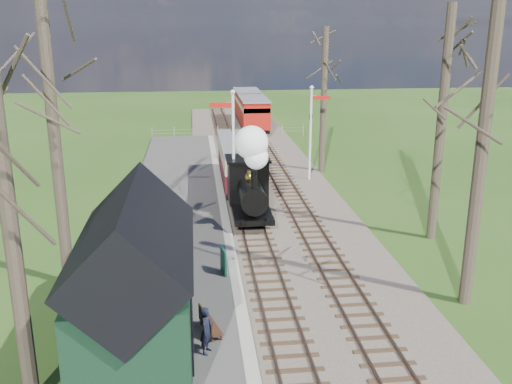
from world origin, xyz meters
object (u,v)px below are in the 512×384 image
(station_shed, at_px, (136,282))
(coach, at_px, (240,161))
(sign_board, at_px, (224,261))
(bench, at_px, (208,323))
(semaphore_near, at_px, (232,144))
(person, at_px, (206,330))
(red_carriage_a, at_px, (254,114))
(locomotive, at_px, (250,179))
(semaphore_far, at_px, (312,126))
(red_carriage_b, at_px, (248,105))

(station_shed, xyz_separation_m, coach, (4.30, 16.94, -0.67))
(sign_board, height_order, bench, sign_board)
(station_shed, relative_size, sign_board, 6.35)
(semaphore_near, distance_m, person, 12.86)
(red_carriage_a, relative_size, bench, 4.40)
(red_carriage_a, height_order, person, red_carriage_a)
(locomotive, distance_m, bench, 10.65)
(semaphore_near, height_order, coach, semaphore_near)
(semaphore_near, height_order, sign_board, semaphore_near)
(semaphore_far, distance_m, coach, 4.83)
(sign_board, bearing_deg, bench, -99.60)
(locomotive, distance_m, sign_board, 6.44)
(semaphore_near, xyz_separation_m, sign_board, (-0.84, -7.19, -2.93))
(station_shed, distance_m, coach, 17.49)
(semaphore_near, bearing_deg, sign_board, -96.65)
(semaphore_far, xyz_separation_m, bench, (-6.69, -17.40, -2.81))
(red_carriage_b, distance_m, person, 40.20)
(red_carriage_b, relative_size, sign_board, 5.84)
(red_carriage_b, bearing_deg, bench, -97.22)
(coach, height_order, red_carriage_a, red_carriage_a)
(red_carriage_a, distance_m, bench, 33.70)
(person, bearing_deg, bench, 17.43)
(semaphore_far, relative_size, locomotive, 1.20)
(locomotive, bearing_deg, sign_board, -104.76)
(coach, distance_m, sign_board, 12.27)
(locomotive, bearing_deg, coach, 89.89)
(semaphore_near, distance_m, sign_board, 7.81)
(locomotive, xyz_separation_m, red_carriage_b, (2.61, 28.55, -0.51))
(semaphore_far, relative_size, red_carriage_a, 0.99)
(sign_board, bearing_deg, coach, 82.45)
(person, bearing_deg, sign_board, 12.55)
(bench, bearing_deg, semaphore_far, 68.96)
(person, bearing_deg, semaphore_far, 0.82)
(coach, height_order, sign_board, coach)
(station_shed, height_order, semaphore_far, semaphore_far)
(locomotive, xyz_separation_m, red_carriage_a, (2.61, 23.05, -0.51))
(station_shed, bearing_deg, locomotive, 68.48)
(station_shed, height_order, person, station_shed)
(semaphore_far, bearing_deg, semaphore_near, -130.60)
(red_carriage_a, bearing_deg, coach, -98.70)
(semaphore_far, xyz_separation_m, sign_board, (-5.98, -13.19, -2.66))
(bench, bearing_deg, person, -93.50)
(semaphore_near, relative_size, person, 4.39)
(sign_board, bearing_deg, locomotive, 75.24)
(bench, bearing_deg, red_carriage_a, 81.60)
(red_carriage_a, bearing_deg, bench, -98.40)
(semaphore_near, height_order, locomotive, semaphore_near)
(semaphore_far, distance_m, sign_board, 14.73)
(sign_board, xyz_separation_m, person, (-0.78, -5.27, 0.21))
(semaphore_far, relative_size, person, 4.04)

